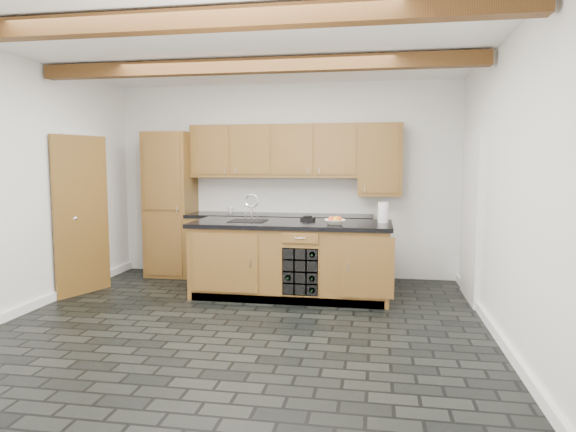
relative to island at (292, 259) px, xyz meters
name	(u,v)px	position (x,y,z in m)	size (l,w,h in m)	color
ground	(241,326)	(-0.31, -1.28, -0.46)	(5.00, 5.00, 0.00)	black
room_shell	(245,175)	(-0.39, -0.75, 1.06)	(5.01, 5.00, 5.00)	white
back_cabinetry	(256,210)	(-0.68, 0.95, 0.51)	(3.65, 0.62, 2.20)	brown
island	(292,259)	(0.00, 0.00, 0.00)	(2.48, 0.96, 0.93)	brown
faucet	(249,218)	(-0.56, 0.05, 0.50)	(0.45, 0.40, 0.34)	black
kitchen_scale	(308,218)	(0.17, 0.24, 0.49)	(0.19, 0.13, 0.05)	black
fruit_bowl	(335,222)	(0.55, -0.17, 0.50)	(0.25, 0.25, 0.06)	white
fruit_cluster	(335,219)	(0.55, -0.17, 0.53)	(0.16, 0.17, 0.07)	#D5451C
paper_towel	(383,213)	(1.11, 0.14, 0.59)	(0.13, 0.13, 0.25)	white
mug	(231,210)	(-1.09, 1.04, 0.51)	(0.09, 0.09, 0.09)	white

